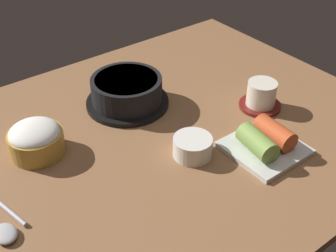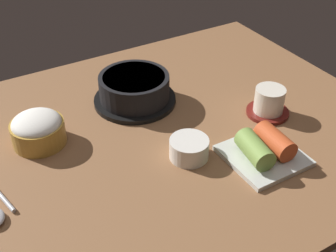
{
  "view_description": "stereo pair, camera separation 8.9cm",
  "coord_description": "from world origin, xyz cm",
  "px_view_note": "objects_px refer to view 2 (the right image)",
  "views": [
    {
      "loc": [
        -41.52,
        -58.88,
        57.52
      ],
      "look_at": [
        2.0,
        -2.0,
        5.0
      ],
      "focal_mm": 47.76,
      "sensor_mm": 36.0,
      "label": 1
    },
    {
      "loc": [
        -34.16,
        -63.82,
        57.52
      ],
      "look_at": [
        2.0,
        -2.0,
        5.0
      ],
      "focal_mm": 47.76,
      "sensor_mm": 36.0,
      "label": 2
    }
  ],
  "objects_px": {
    "rice_bowl": "(38,129)",
    "stone_pot": "(134,89)",
    "tea_cup_with_saucer": "(269,102)",
    "kimchi_plate": "(264,149)",
    "banchan_cup_center": "(189,148)"
  },
  "relations": [
    {
      "from": "rice_bowl",
      "to": "stone_pot",
      "type": "bearing_deg",
      "value": 9.03
    },
    {
      "from": "rice_bowl",
      "to": "kimchi_plate",
      "type": "bearing_deg",
      "value": -36.6
    },
    {
      "from": "stone_pot",
      "to": "kimchi_plate",
      "type": "bearing_deg",
      "value": -67.76
    },
    {
      "from": "banchan_cup_center",
      "to": "kimchi_plate",
      "type": "height_order",
      "value": "kimchi_plate"
    },
    {
      "from": "rice_bowl",
      "to": "banchan_cup_center",
      "type": "relative_size",
      "value": 1.4
    },
    {
      "from": "stone_pot",
      "to": "banchan_cup_center",
      "type": "height_order",
      "value": "stone_pot"
    },
    {
      "from": "kimchi_plate",
      "to": "stone_pot",
      "type": "bearing_deg",
      "value": 112.24
    },
    {
      "from": "banchan_cup_center",
      "to": "tea_cup_with_saucer",
      "type": "bearing_deg",
      "value": 9.08
    },
    {
      "from": "banchan_cup_center",
      "to": "kimchi_plate",
      "type": "relative_size",
      "value": 0.54
    },
    {
      "from": "banchan_cup_center",
      "to": "stone_pot",
      "type": "bearing_deg",
      "value": 90.45
    },
    {
      "from": "tea_cup_with_saucer",
      "to": "kimchi_plate",
      "type": "height_order",
      "value": "tea_cup_with_saucer"
    },
    {
      "from": "stone_pot",
      "to": "kimchi_plate",
      "type": "distance_m",
      "value": 0.32
    },
    {
      "from": "rice_bowl",
      "to": "kimchi_plate",
      "type": "height_order",
      "value": "rice_bowl"
    },
    {
      "from": "rice_bowl",
      "to": "kimchi_plate",
      "type": "distance_m",
      "value": 0.44
    },
    {
      "from": "stone_pot",
      "to": "tea_cup_with_saucer",
      "type": "xyz_separation_m",
      "value": [
        0.23,
        -0.19,
        -0.0
      ]
    }
  ]
}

